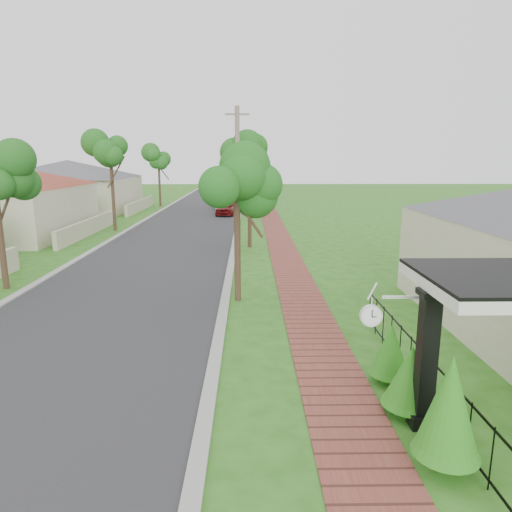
% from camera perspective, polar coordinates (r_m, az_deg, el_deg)
% --- Properties ---
extents(ground, '(160.00, 160.00, 0.00)m').
position_cam_1_polar(ground, '(9.68, -9.90, -17.06)').
color(ground, '#296017').
rests_on(ground, ground).
extents(road, '(7.00, 120.00, 0.02)m').
position_cam_1_polar(road, '(29.07, -9.72, 2.59)').
color(road, '#28282B').
rests_on(road, ground).
extents(kerb_right, '(0.30, 120.00, 0.10)m').
position_cam_1_polar(kerb_right, '(28.74, -2.50, 2.65)').
color(kerb_right, '#9E9E99').
rests_on(kerb_right, ground).
extents(kerb_left, '(0.30, 120.00, 0.10)m').
position_cam_1_polar(kerb_left, '(29.85, -16.67, 2.50)').
color(kerb_left, '#9E9E99').
rests_on(kerb_left, ground).
extents(sidewalk, '(1.50, 120.00, 0.03)m').
position_cam_1_polar(sidewalk, '(28.78, 2.68, 2.66)').
color(sidewalk, brown).
rests_on(sidewalk, ground).
extents(porch_post, '(0.48, 0.48, 2.52)m').
position_cam_1_polar(porch_post, '(8.73, 20.46, -12.82)').
color(porch_post, black).
rests_on(porch_post, ground).
extents(picket_fence, '(0.03, 8.02, 1.00)m').
position_cam_1_polar(picket_fence, '(9.93, 20.03, -13.40)').
color(picket_fence, black).
rests_on(picket_fence, ground).
extents(street_trees, '(10.70, 37.65, 5.89)m').
position_cam_1_polar(street_trees, '(35.46, -8.09, 11.68)').
color(street_trees, '#382619').
rests_on(street_trees, ground).
extents(hedge_row, '(0.92, 3.62, 2.00)m').
position_cam_1_polar(hedge_row, '(8.84, 19.69, -15.12)').
color(hedge_row, '#1F6814').
rests_on(hedge_row, ground).
extents(far_house_grey, '(15.56, 15.56, 4.60)m').
position_cam_1_polar(far_house_grey, '(45.48, -22.31, 8.19)').
color(far_house_grey, beige).
rests_on(far_house_grey, ground).
extents(parked_car_red, '(1.70, 3.78, 1.26)m').
position_cam_1_polar(parked_car_red, '(39.10, -3.80, 6.06)').
color(parked_car_red, maroon).
rests_on(parked_car_red, ground).
extents(parked_car_white, '(2.28, 4.89, 1.55)m').
position_cam_1_polar(parked_car_white, '(43.59, -4.16, 6.86)').
color(parked_car_white, white).
rests_on(parked_car_white, ground).
extents(near_tree, '(1.85, 1.85, 4.76)m').
position_cam_1_polar(near_tree, '(14.83, -2.40, 8.55)').
color(near_tree, '#382619').
rests_on(near_tree, ground).
extents(utility_pole, '(1.20, 0.24, 7.23)m').
position_cam_1_polar(utility_pole, '(23.35, -2.30, 9.55)').
color(utility_pole, gray).
rests_on(utility_pole, ground).
extents(station_clock, '(1.05, 0.13, 0.57)m').
position_cam_1_polar(station_clock, '(8.51, 14.47, -7.05)').
color(station_clock, white).
rests_on(station_clock, ground).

